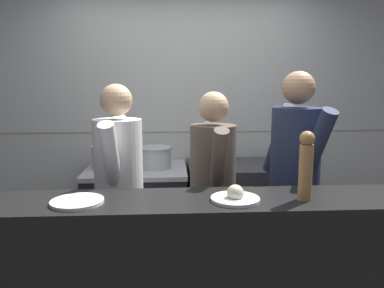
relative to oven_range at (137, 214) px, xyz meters
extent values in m
cube|color=silver|center=(0.46, 0.40, 0.86)|extent=(8.00, 0.06, 2.60)
cube|color=gray|center=(0.46, 0.37, 0.71)|extent=(8.00, 0.00, 0.01)
cube|color=#232326|center=(0.00, 0.00, -0.02)|extent=(0.88, 0.70, 0.83)
cube|color=#B7BABF|center=(0.00, 0.00, 0.42)|extent=(0.90, 0.71, 0.04)
cube|color=#B7BABF|center=(0.00, -0.33, 0.04)|extent=(0.79, 0.03, 0.10)
cube|color=#38383D|center=(0.99, 0.00, 0.01)|extent=(1.04, 0.65, 0.90)
cube|color=black|center=(0.99, -0.30, -0.39)|extent=(1.02, 0.04, 0.10)
cube|color=black|center=(0.54, -1.36, 0.07)|extent=(2.57, 0.45, 1.01)
cylinder|color=beige|center=(-0.26, 0.01, 0.54)|extent=(0.27, 0.27, 0.20)
cylinder|color=beige|center=(-0.26, 0.01, 0.63)|extent=(0.29, 0.29, 0.01)
cylinder|color=#B7BABF|center=(0.17, -0.01, 0.53)|extent=(0.29, 0.29, 0.19)
cylinder|color=#B7BABF|center=(0.17, -0.01, 0.62)|extent=(0.30, 0.30, 0.01)
cube|color=#B7BABF|center=(0.77, -0.13, 0.46)|extent=(0.26, 0.15, 0.01)
cube|color=black|center=(0.60, -0.21, 0.47)|extent=(0.11, 0.07, 0.02)
cylinder|color=white|center=(-0.19, -1.39, 0.58)|extent=(0.28, 0.28, 0.02)
cylinder|color=white|center=(0.65, -1.40, 0.58)|extent=(0.26, 0.26, 0.02)
sphere|color=beige|center=(0.65, -1.40, 0.61)|extent=(0.09, 0.09, 0.09)
cylinder|color=#AD7A47|center=(1.03, -1.41, 0.72)|extent=(0.07, 0.07, 0.30)
sphere|color=#AD7A47|center=(1.03, -1.41, 0.91)|extent=(0.08, 0.08, 0.08)
cube|color=black|center=(-0.05, -0.79, -0.06)|extent=(0.30, 0.20, 0.76)
cylinder|color=white|center=(-0.05, -0.79, 0.64)|extent=(0.36, 0.36, 0.63)
sphere|color=#D8AD84|center=(-0.05, -0.79, 1.08)|extent=(0.22, 0.22, 0.22)
cylinder|color=white|center=(-0.03, -0.59, 0.71)|extent=(0.13, 0.32, 0.53)
cylinder|color=white|center=(-0.07, -0.98, 0.71)|extent=(0.13, 0.32, 0.53)
cube|color=black|center=(0.60, -0.77, -0.07)|extent=(0.28, 0.19, 0.74)
cylinder|color=brown|center=(0.60, -0.77, 0.60)|extent=(0.34, 0.34, 0.61)
sphere|color=#D8AD84|center=(0.60, -0.77, 1.03)|extent=(0.21, 0.21, 0.21)
cylinder|color=brown|center=(0.59, -0.58, 0.68)|extent=(0.11, 0.31, 0.51)
cylinder|color=brown|center=(0.61, -0.96, 0.68)|extent=(0.11, 0.31, 0.51)
cube|color=black|center=(1.19, -0.77, -0.04)|extent=(0.34, 0.27, 0.80)
cylinder|color=#262D4C|center=(1.19, -0.77, 0.70)|extent=(0.44, 0.44, 0.66)
sphere|color=tan|center=(1.19, -0.77, 1.16)|extent=(0.23, 0.23, 0.23)
cylinder|color=#262D4C|center=(1.13, -0.57, 0.77)|extent=(0.20, 0.35, 0.56)
cylinder|color=#262D4C|center=(1.25, -0.97, 0.77)|extent=(0.20, 0.35, 0.56)
camera|label=1|loc=(0.30, -3.31, 1.20)|focal=35.00mm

